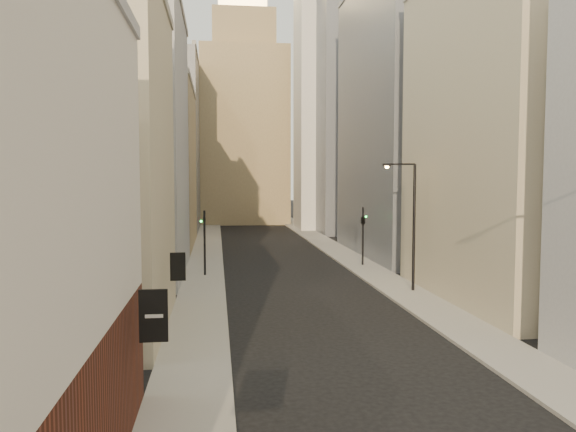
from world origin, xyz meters
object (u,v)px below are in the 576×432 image
Objects in this scene: white_tower at (325,99)px; traffic_light_right at (363,221)px; streetlamp_mid at (411,219)px; traffic_light_left at (204,230)px; clock_tower at (243,116)px.

traffic_light_right is at bearing -95.66° from white_tower.
streetlamp_mid is 1.67× the size of traffic_light_left.
clock_tower is 53.82m from traffic_light_left.
streetlamp_mid is at bearing -82.39° from clock_tower.
clock_tower reaches higher than white_tower.
streetlamp_mid is at bearing -93.93° from white_tower.
traffic_light_right is (7.58, -48.46, -13.78)m from clock_tower.
clock_tower is 1.08× the size of white_tower.
traffic_light_right is at bearing -81.10° from clock_tower.
traffic_light_right is at bearing -145.28° from traffic_light_left.
white_tower reaches higher than traffic_light_right.
traffic_light_left is (-16.43, -37.65, -15.08)m from white_tower.
white_tower is at bearing -92.65° from traffic_light_left.
streetlamp_mid is at bearing 171.65° from traffic_light_left.
traffic_light_left is at bearing -113.58° from white_tower.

